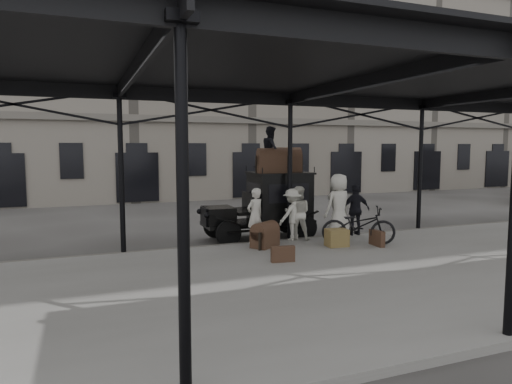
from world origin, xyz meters
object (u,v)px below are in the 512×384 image
(taxi, at_px, (271,202))
(porter_left, at_px, (255,216))
(bicycle, at_px, (358,225))
(steamer_trunk_roof_near, at_px, (271,163))
(porter_official, at_px, (356,210))
(steamer_trunk_platform, at_px, (265,236))

(taxi, height_order, porter_left, taxi)
(bicycle, relative_size, steamer_trunk_roof_near, 2.40)
(porter_official, bearing_deg, bicycle, 67.12)
(porter_official, xyz_separation_m, bicycle, (-0.73, -1.26, -0.26))
(porter_left, xyz_separation_m, porter_official, (3.50, -0.00, -0.00))
(taxi, relative_size, porter_left, 2.22)
(bicycle, distance_m, steamer_trunk_platform, 2.79)
(porter_left, distance_m, steamer_trunk_roof_near, 2.01)
(taxi, height_order, porter_official, taxi)
(porter_official, relative_size, steamer_trunk_platform, 2.00)
(porter_official, height_order, steamer_trunk_platform, porter_official)
(taxi, relative_size, steamer_trunk_roof_near, 4.09)
(porter_official, height_order, bicycle, porter_official)
(porter_official, xyz_separation_m, steamer_trunk_roof_near, (-2.58, 0.93, 1.53))
(taxi, distance_m, steamer_trunk_roof_near, 1.33)
(porter_official, height_order, steamer_trunk_roof_near, steamer_trunk_roof_near)
(taxi, bearing_deg, porter_left, -130.30)
(taxi, bearing_deg, bicycle, -53.95)
(bicycle, xyz_separation_m, steamer_trunk_platform, (-2.70, 0.67, -0.26))
(porter_left, bearing_deg, steamer_trunk_roof_near, -157.13)
(porter_left, bearing_deg, bicycle, 133.08)
(porter_left, height_order, porter_official, same)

